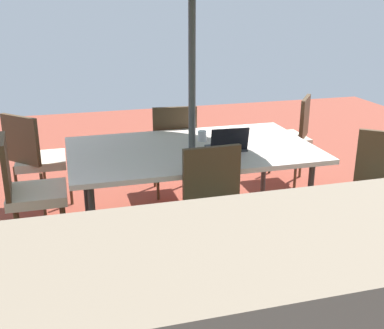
% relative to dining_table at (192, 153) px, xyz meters
% --- Properties ---
extents(ground_plane, '(10.00, 10.00, 0.02)m').
position_rel_dining_table_xyz_m(ground_plane, '(0.00, 0.00, -0.73)').
color(ground_plane, brown).
extents(dining_table, '(2.10, 1.25, 0.77)m').
position_rel_dining_table_xyz_m(dining_table, '(0.00, 0.00, 0.00)').
color(dining_table, silver).
rests_on(dining_table, ground_plane).
extents(chair_southwest, '(0.58, 0.58, 0.98)m').
position_rel_dining_table_xyz_m(chair_southwest, '(-1.37, -0.85, -0.17)').
color(chair_southwest, beige).
rests_on(chair_southwest, ground_plane).
extents(chair_east, '(0.48, 0.46, 0.98)m').
position_rel_dining_table_xyz_m(chair_east, '(1.36, 0.03, -0.17)').
color(chair_east, beige).
rests_on(chair_east, ground_plane).
extents(chair_south, '(0.47, 0.48, 0.98)m').
position_rel_dining_table_xyz_m(chair_south, '(-0.03, -0.82, -0.17)').
color(chair_south, beige).
rests_on(chair_south, ground_plane).
extents(chair_southeast, '(0.59, 0.59, 0.98)m').
position_rel_dining_table_xyz_m(chair_southeast, '(1.34, -0.80, -0.17)').
color(chair_southeast, beige).
rests_on(chair_southeast, ground_plane).
extents(chair_northwest, '(0.58, 0.58, 0.98)m').
position_rel_dining_table_xyz_m(chair_northwest, '(-1.35, 0.77, -0.17)').
color(chair_northwest, beige).
rests_on(chair_northwest, ground_plane).
extents(chair_north, '(0.46, 0.47, 0.98)m').
position_rel_dining_table_xyz_m(chair_north, '(0.03, 0.82, -0.17)').
color(chair_north, beige).
rests_on(chair_north, ground_plane).
extents(laptop, '(0.33, 0.26, 0.21)m').
position_rel_dining_table_xyz_m(laptop, '(-0.26, 0.15, 0.09)').
color(laptop, '#2D2D33').
rests_on(laptop, dining_table).
extents(cup, '(0.08, 0.08, 0.09)m').
position_rel_dining_table_xyz_m(cup, '(-0.14, -0.17, 0.09)').
color(cup, white).
rests_on(cup, dining_table).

